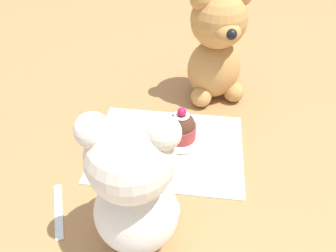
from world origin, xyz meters
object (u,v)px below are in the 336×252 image
at_px(saucer_plate, 181,138).
at_px(teaspoon, 58,210).
at_px(teddy_bear_cream, 134,188).
at_px(cupcake_near_cream_bear, 117,143).
at_px(teddy_bear_tan, 217,47).
at_px(cupcake_near_tan_bear, 181,127).

distance_m(saucer_plate, teaspoon, 0.25).
height_order(teddy_bear_cream, cupcake_near_cream_bear, teddy_bear_cream).
height_order(teddy_bear_tan, teaspoon, teddy_bear_tan).
distance_m(cupcake_near_cream_bear, saucer_plate, 0.12).
distance_m(teddy_bear_cream, cupcake_near_cream_bear, 0.18).
bearing_deg(cupcake_near_cream_bear, teaspoon, 62.61).
height_order(teddy_bear_cream, saucer_plate, teddy_bear_cream).
bearing_deg(cupcake_near_tan_bear, saucer_plate, 135.00).
height_order(teddy_bear_cream, teaspoon, teddy_bear_cream).
xyz_separation_m(teddy_bear_cream, teaspoon, (0.13, -0.03, -0.11)).
height_order(teddy_bear_cream, cupcake_near_tan_bear, teddy_bear_cream).
distance_m(teddy_bear_tan, cupcake_near_cream_bear, 0.28).
xyz_separation_m(teddy_bear_tan, cupcake_near_cream_bear, (0.16, 0.21, -0.09)).
bearing_deg(cupcake_near_tan_bear, teaspoon, 45.93).
bearing_deg(teaspoon, cupcake_near_tan_bear, -66.85).
bearing_deg(saucer_plate, teddy_bear_tan, -108.90).
height_order(saucer_plate, teaspoon, saucer_plate).
bearing_deg(cupcake_near_tan_bear, teddy_bear_tan, -108.90).
height_order(cupcake_near_cream_bear, saucer_plate, cupcake_near_cream_bear).
height_order(teddy_bear_tan, cupcake_near_cream_bear, teddy_bear_tan).
relative_size(teddy_bear_cream, cupcake_near_cream_bear, 3.33).
xyz_separation_m(cupcake_near_cream_bear, saucer_plate, (-0.11, -0.05, -0.02)).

